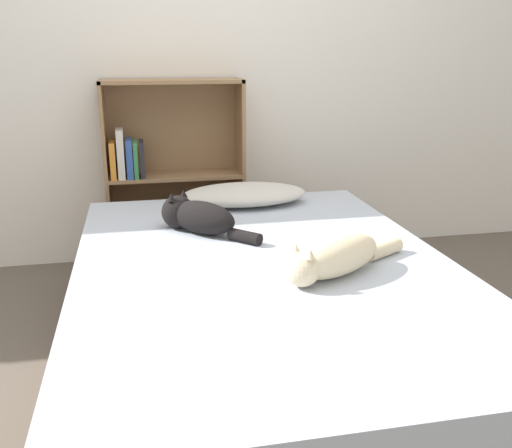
{
  "coord_description": "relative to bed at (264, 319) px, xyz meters",
  "views": [
    {
      "loc": [
        -0.44,
        -1.94,
        1.22
      ],
      "look_at": [
        0.0,
        0.16,
        0.56
      ],
      "focal_mm": 40.0,
      "sensor_mm": 36.0,
      "label": 1
    }
  ],
  "objects": [
    {
      "name": "wall_back",
      "position": [
        0.0,
        1.44,
        1.02
      ],
      "size": [
        8.0,
        0.06,
        2.5
      ],
      "color": "white",
      "rests_on": "ground_plane"
    },
    {
      "name": "bed",
      "position": [
        0.0,
        0.0,
        0.0
      ],
      "size": [
        1.43,
        2.07,
        0.46
      ],
      "color": "brown",
      "rests_on": "ground_plane"
    },
    {
      "name": "cat_dark",
      "position": [
        -0.21,
        0.41,
        0.3
      ],
      "size": [
        0.39,
        0.4,
        0.17
      ],
      "rotation": [
        0.0,
        0.0,
        2.34
      ],
      "color": "black",
      "rests_on": "bed"
    },
    {
      "name": "pillow",
      "position": [
        0.08,
        0.83,
        0.28
      ],
      "size": [
        0.64,
        0.36,
        0.1
      ],
      "color": "beige",
      "rests_on": "bed"
    },
    {
      "name": "cat_light",
      "position": [
        0.21,
        -0.18,
        0.3
      ],
      "size": [
        0.54,
        0.37,
        0.14
      ],
      "rotation": [
        0.0,
        0.0,
        3.66
      ],
      "color": "beige",
      "rests_on": "bed"
    },
    {
      "name": "bookshelf",
      "position": [
        -0.27,
        1.31,
        0.32
      ],
      "size": [
        0.77,
        0.26,
        1.06
      ],
      "color": "#8E6B47",
      "rests_on": "ground_plane"
    },
    {
      "name": "ground_plane",
      "position": [
        0.0,
        0.0,
        -0.23
      ],
      "size": [
        8.0,
        8.0,
        0.0
      ],
      "primitive_type": "plane",
      "color": "brown"
    }
  ]
}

